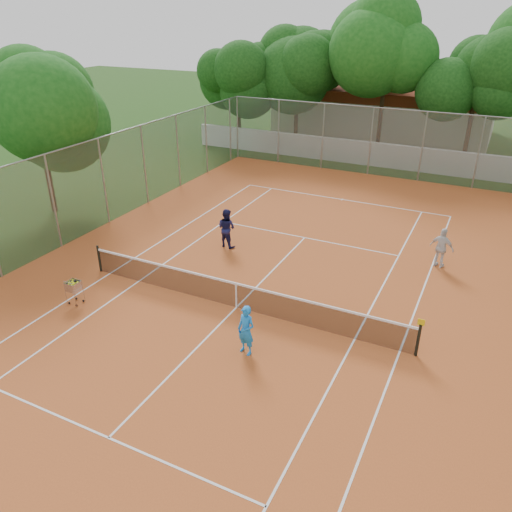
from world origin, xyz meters
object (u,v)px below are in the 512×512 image
at_px(clubhouse, 384,105).
at_px(ball_hopper, 74,292).
at_px(player_near, 246,330).
at_px(player_far_left, 227,228).
at_px(player_far_right, 442,248).
at_px(tennis_net, 236,295).

bearing_deg(clubhouse, ball_hopper, -95.63).
bearing_deg(clubhouse, player_near, -83.71).
relative_size(clubhouse, player_far_left, 9.80).
distance_m(player_far_left, ball_hopper, 6.77).
relative_size(clubhouse, player_far_right, 10.21).
height_order(player_far_right, ball_hopper, player_far_right).
xyz_separation_m(player_near, ball_hopper, (-6.50, -0.14, -0.32)).
xyz_separation_m(player_near, player_far_left, (-4.09, 6.18, 0.06)).
height_order(player_far_left, player_far_right, player_far_left).
relative_size(player_near, player_far_left, 0.93).
bearing_deg(player_near, tennis_net, 138.09).
bearing_deg(player_near, player_far_right, 75.67).
xyz_separation_m(clubhouse, ball_hopper, (-3.08, -31.19, -1.72)).
relative_size(tennis_net, clubhouse, 0.72).
relative_size(clubhouse, player_near, 10.52).
relative_size(clubhouse, ball_hopper, 17.86).
height_order(player_near, ball_hopper, player_near).
bearing_deg(player_far_left, player_near, 133.33).
bearing_deg(player_near, clubhouse, 109.58).
xyz_separation_m(tennis_net, player_near, (1.42, -2.05, 0.29)).
relative_size(tennis_net, player_far_right, 7.40).
xyz_separation_m(clubhouse, player_near, (3.42, -31.05, -1.40)).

